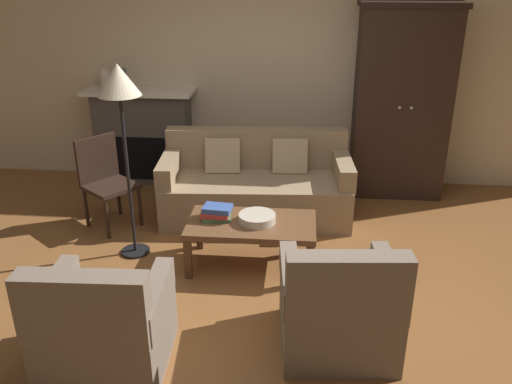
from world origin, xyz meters
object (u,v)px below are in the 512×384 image
Objects in this scene: mantel_vase_slate at (123,79)px; armchair_near_right at (339,309)px; couch at (256,187)px; armchair_near_left at (104,329)px; fireplace at (144,135)px; side_chair_wooden at (105,176)px; floor_lamp at (119,92)px; fruit_bowl at (257,218)px; coffee_table at (252,228)px; armoire at (401,102)px; mantel_vase_cream at (106,79)px; book_stack at (217,213)px.

mantel_vase_slate reaches higher than armchair_near_right.
couch is 2.24× the size of armchair_near_left.
fireplace is 1.19m from side_chair_wooden.
floor_lamp is (-1.79, 1.16, 1.18)m from armchair_near_right.
fruit_bowl is at bearing -47.36° from mantel_vase_slate.
couch is at bearing -27.56° from mantel_vase_slate.
couch is at bearing 93.07° from coffee_table.
fireplace is 1.15× the size of coffee_table.
armoire reaches higher than armchair_near_left.
armoire is 2.43m from coffee_table.
side_chair_wooden is at bearing 156.72° from fruit_bowl.
fruit_bowl is at bearing 58.65° from armchair_near_left.
couch is 2.03m from mantel_vase_slate.
coffee_table is 4.68× the size of mantel_vase_slate.
mantel_vase_cream reaches higher than couch.
book_stack is at bearing 132.97° from armchair_near_right.
book_stack is (-1.78, -1.77, -0.58)m from armoire.
couch is 1.03m from fruit_bowl.
book_stack is 0.30× the size of side_chair_wooden.
fruit_bowl is 0.35× the size of side_chair_wooden.
side_chair_wooden is at bearing 109.10° from armchair_near_left.
coffee_table is at bearing -45.02° from mantel_vase_cream.
coffee_table is 1.57m from floor_lamp.
armoire is 3.10m from floor_lamp.
book_stack is (-0.25, -0.99, 0.16)m from couch.
side_chair_wooden is 1.22m from floor_lamp.
coffee_table is 0.64× the size of floor_lamp.
fruit_bowl is 0.36m from book_stack.
side_chair_wooden is at bearing -92.59° from fireplace.
floor_lamp reaches higher than book_stack.
couch is 1.03m from coffee_table.
floor_lamp is (0.44, -0.57, 0.98)m from side_chair_wooden.
mantel_vase_cream reaches higher than side_chair_wooden.
mantel_vase_cream is 0.14× the size of floor_lamp.
couch is at bearing -153.04° from armoire.
couch is at bearing -30.99° from fireplace.
fireplace is at bearing 87.41° from side_chair_wooden.
mantel_vase_cream reaches higher than armchair_near_left.
book_stack reaches higher than coffee_table.
armoire is 1.07× the size of couch.
armchair_near_right is 0.98× the size of side_chair_wooden.
armoire reaches higher than fruit_bowl.
armchair_near_left is at bearing -79.49° from floor_lamp.
side_chair_wooden reaches higher than couch.
fireplace is 2.42m from fruit_bowl.
armchair_near_left is (-0.50, -1.43, -0.17)m from book_stack.
fireplace reaches higher than fruit_bowl.
mantel_vase_cream is at bearing 134.98° from coffee_table.
side_chair_wooden is (-0.72, 2.09, 0.20)m from armchair_near_left.
armchair_near_right is (1.51, 0.35, 0.00)m from armchair_near_left.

